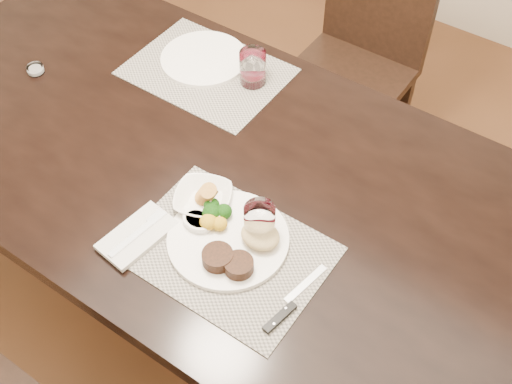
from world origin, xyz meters
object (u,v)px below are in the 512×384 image
Objects in this scene: dinner_plate at (232,240)px; far_plate at (204,58)px; wine_glass_near at (260,224)px; steak_knife at (286,309)px; cracker_bowl at (203,198)px; chair_far at (360,52)px.

far_plate is (-0.48, 0.51, -0.01)m from dinner_plate.
wine_glass_near is (0.04, 0.06, 0.03)m from dinner_plate.
steak_knife is 0.36m from cracker_bowl.
steak_knife and far_plate have the same top height.
chair_far is at bearing 68.39° from far_plate.
chair_far is at bearing 104.39° from wine_glass_near.
steak_knife is at bearing -33.53° from dinner_plate.
cracker_bowl is 0.56m from far_plate.
steak_knife is (0.20, -0.08, -0.01)m from dinner_plate.
cracker_bowl is (-0.33, 0.14, 0.01)m from steak_knife.
far_plate is at bearing 120.12° from dinner_plate.
cracker_bowl is at bearing 142.33° from dinner_plate.
steak_knife is at bearing -40.73° from far_plate.
cracker_bowl is (-0.13, 0.06, 0.00)m from dinner_plate.
steak_knife is 0.21m from wine_glass_near.
cracker_bowl is 1.80× the size of wine_glass_near.
far_plate is (-0.24, -0.61, 0.26)m from chair_far.
wine_glass_near is at bearing 42.80° from dinner_plate.
wine_glass_near is 0.39× the size of far_plate.
dinner_plate is at bearing -124.19° from wine_glass_near.
dinner_plate is at bearing 169.52° from steak_knife.
steak_knife is at bearing -22.19° from cracker_bowl.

